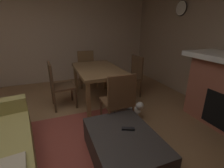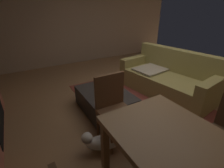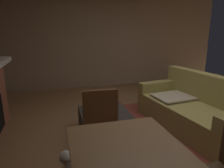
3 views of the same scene
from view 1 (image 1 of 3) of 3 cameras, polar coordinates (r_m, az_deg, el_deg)
name	(u,v)px [view 1 (image 1 of 3)]	position (r m, az deg, el deg)	size (l,w,h in m)	color
floor	(49,166)	(2.30, -21.36, -25.31)	(7.94, 7.94, 0.00)	olive
wall_right_window_side	(39,33)	(4.97, -24.23, 15.95)	(0.12, 6.71, 2.75)	#C4AA91
ottoman_coffee_table	(124,147)	(2.14, 4.09, -21.22)	(1.07, 0.76, 0.36)	#2D2826
tv_remote	(128,129)	(2.10, 5.71, -15.39)	(0.05, 0.16, 0.02)	black
dining_table	(98,72)	(3.43, -4.93, 4.20)	(1.42, 0.88, 0.74)	brown
dining_chair_north	(58,83)	(3.34, -18.63, 0.39)	(0.47, 0.47, 0.93)	#513823
dining_chair_west	(119,99)	(2.50, 2.45, -5.14)	(0.44, 0.44, 0.93)	brown
dining_chair_south	(133,74)	(3.78, 7.28, 3.56)	(0.46, 0.46, 0.93)	#513823
dining_chair_east	(87,66)	(4.50, -8.88, 6.16)	(0.47, 0.47, 0.93)	brown
small_dog	(129,110)	(2.93, 6.03, -9.18)	(0.35, 0.53, 0.27)	silver
wall_clock	(181,8)	(4.29, 23.22, 23.30)	(0.33, 0.03, 0.33)	silver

